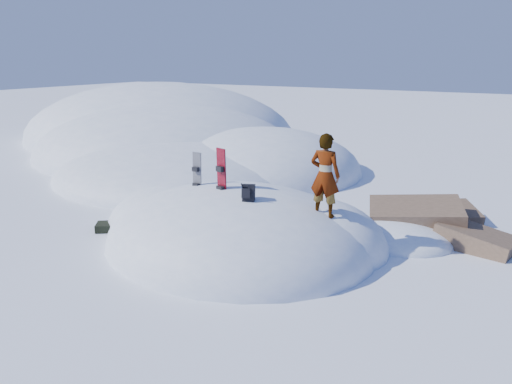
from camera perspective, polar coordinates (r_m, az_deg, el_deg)
The scene contains 9 objects.
ground at distance 12.70m, azimuth -2.15°, elevation -6.09°, with size 120.00×120.00×0.00m, color white.
snow_mound at distance 12.97m, azimuth -2.22°, elevation -5.62°, with size 8.00×6.00×3.00m.
snow_ridge at distance 26.39m, azimuth -9.77°, elevation 4.99°, with size 21.50×18.50×6.40m.
rock_outcrop at distance 14.00m, azimuth 17.77°, elevation -4.70°, with size 4.68×4.41×1.68m.
snowboard_red at distance 12.21m, azimuth -3.98°, elevation 1.28°, with size 0.31×0.22×1.65m.
snowboard_dark at distance 12.95m, azimuth -6.78°, elevation 1.49°, with size 0.27×0.15×1.42m.
backpack at distance 11.38m, azimuth -0.89°, elevation -0.09°, with size 0.37×0.40×0.47m.
gear_pile at distance 14.22m, azimuth -16.05°, elevation -3.76°, with size 0.99×0.85×0.26m.
person at distance 11.30m, azimuth 7.89°, elevation 1.89°, with size 0.70×0.46×1.92m, color slate.
Camera 1 is at (6.41, -9.93, 4.63)m, focal length 35.00 mm.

